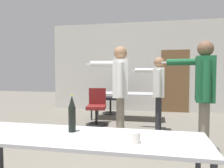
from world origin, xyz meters
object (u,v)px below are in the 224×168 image
at_px(person_right_polo, 120,85).
at_px(drink_cup, 135,137).
at_px(office_chair_mid_tucked, 97,108).
at_px(beer_bottle, 72,114).
at_px(person_far_watching, 204,88).
at_px(person_center_tall, 158,87).
at_px(office_chair_far_left, 113,99).

relative_size(person_right_polo, drink_cup, 19.45).
bearing_deg(office_chair_mid_tucked, drink_cup, 101.39).
bearing_deg(person_right_polo, beer_bottle, 167.66).
height_order(person_right_polo, office_chair_mid_tucked, person_right_polo).
distance_m(person_far_watching, person_right_polo, 1.42).
xyz_separation_m(office_chair_mid_tucked, drink_cup, (1.31, -3.51, 0.37)).
height_order(beer_bottle, drink_cup, beer_bottle).
relative_size(person_center_tall, office_chair_far_left, 1.71).
bearing_deg(office_chair_mid_tucked, person_right_polo, 112.29).
xyz_separation_m(person_right_polo, beer_bottle, (-0.13, -1.97, -0.17)).
xyz_separation_m(person_right_polo, office_chair_mid_tucked, (-0.81, 1.33, -0.66)).
distance_m(person_right_polo, office_chair_mid_tucked, 1.69).
bearing_deg(drink_cup, person_right_polo, 102.84).
relative_size(person_right_polo, office_chair_far_left, 1.87).
xyz_separation_m(person_center_tall, office_chair_far_left, (-1.39, 1.98, -0.54)).
height_order(person_far_watching, person_right_polo, person_far_watching).
relative_size(office_chair_far_left, beer_bottle, 2.66).
height_order(person_right_polo, office_chair_far_left, person_right_polo).
height_order(person_far_watching, person_center_tall, person_far_watching).
distance_m(person_far_watching, drink_cup, 2.02).
distance_m(office_chair_far_left, office_chair_mid_tucked, 1.49).
height_order(person_center_tall, office_chair_far_left, person_center_tall).
xyz_separation_m(person_far_watching, office_chair_mid_tucked, (-2.18, 1.71, -0.66)).
xyz_separation_m(person_far_watching, person_right_polo, (-1.37, 0.38, -0.01)).
bearing_deg(beer_bottle, person_center_tall, 73.56).
bearing_deg(drink_cup, office_chair_far_left, 103.42).
bearing_deg(person_center_tall, drink_cup, 178.07).
relative_size(person_right_polo, beer_bottle, 4.98).
relative_size(beer_bottle, drink_cup, 3.91).
distance_m(person_far_watching, beer_bottle, 2.19).
relative_size(person_far_watching, office_chair_far_left, 1.88).
xyz_separation_m(office_chair_far_left, drink_cup, (1.19, -5.00, 0.33)).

